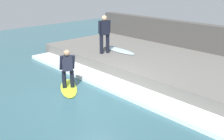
{
  "coord_description": "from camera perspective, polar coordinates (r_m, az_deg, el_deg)",
  "views": [
    {
      "loc": [
        -5.04,
        -6.26,
        3.66
      ],
      "look_at": [
        0.82,
        0.0,
        0.7
      ],
      "focal_mm": 42.0,
      "sensor_mm": 36.0,
      "label": 1
    }
  ],
  "objects": [
    {
      "name": "surfer_waiting_near",
      "position": [
        11.56,
        -1.66,
        8.21
      ],
      "size": [
        0.56,
        0.36,
        1.68
      ],
      "color": "black",
      "rests_on": "concrete_ledge"
    },
    {
      "name": "concrete_ledge",
      "position": [
        11.24,
        10.61,
        1.16
      ],
      "size": [
        4.4,
        11.41,
        0.55
      ],
      "primitive_type": "cube",
      "color": "#66635E",
      "rests_on": "ground_plane"
    },
    {
      "name": "back_wall",
      "position": [
        13.08,
        17.25,
        5.92
      ],
      "size": [
        0.5,
        11.98,
        1.76
      ],
      "primitive_type": "cube",
      "color": "#474442",
      "rests_on": "ground_plane"
    },
    {
      "name": "surfboard_waiting_near",
      "position": [
        12.16,
        1.55,
        4.34
      ],
      "size": [
        0.66,
        2.0,
        0.06
      ],
      "color": "silver",
      "rests_on": "concrete_ledge"
    },
    {
      "name": "surfboard_riding",
      "position": [
        9.43,
        -9.41,
        -3.88
      ],
      "size": [
        1.36,
        1.78,
        0.06
      ],
      "color": "#BFE02D",
      "rests_on": "ground_plane"
    },
    {
      "name": "surfer_riding",
      "position": [
        9.15,
        -9.68,
        0.67
      ],
      "size": [
        0.51,
        0.52,
        1.36
      ],
      "color": "black",
      "rests_on": "surfboard_riding"
    },
    {
      "name": "wave_foam_crest",
      "position": [
        9.4,
        0.72,
        -3.39
      ],
      "size": [
        0.94,
        10.84,
        0.15
      ],
      "primitive_type": "cube",
      "color": "silver",
      "rests_on": "ground_plane"
    },
    {
      "name": "ground_plane",
      "position": [
        8.83,
        -3.9,
        -5.49
      ],
      "size": [
        28.0,
        28.0,
        0.0
      ],
      "primitive_type": "plane",
      "color": "#335B66"
    }
  ]
}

